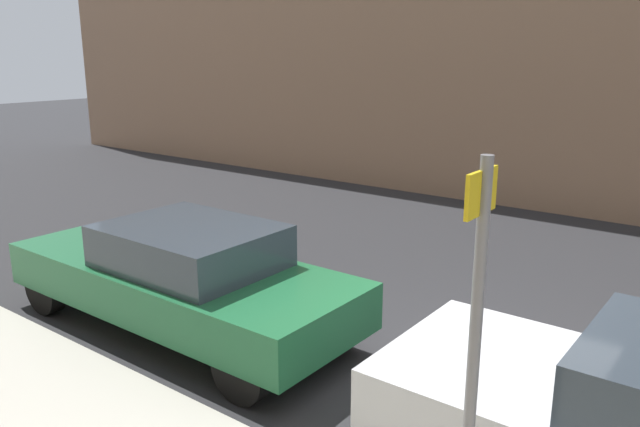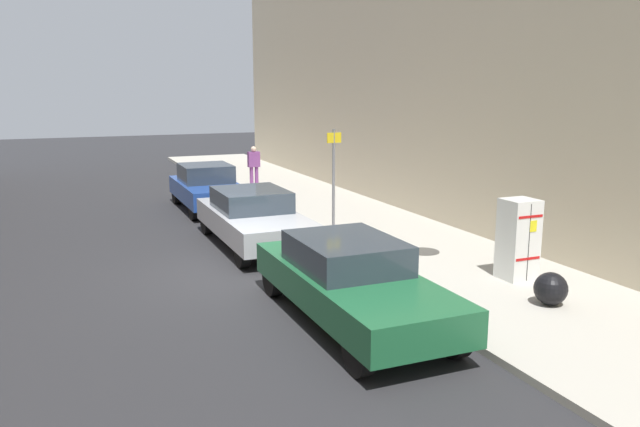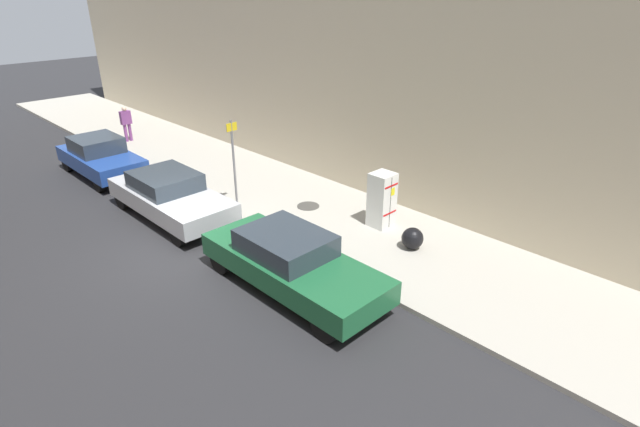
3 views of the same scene
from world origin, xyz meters
TOP-DOWN VIEW (x-y plane):
  - ground_plane at (0.00, 0.00)m, footprint 80.00×80.00m
  - street_sign_post at (-2.66, -1.13)m, footprint 0.36×0.07m
  - parked_sedan_green at (-0.95, 3.38)m, footprint 1.80×4.80m

SIDE VIEW (x-z plane):
  - ground_plane at x=0.00m, z-range 0.00..0.00m
  - parked_sedan_green at x=-0.95m, z-range 0.03..1.42m
  - street_sign_post at x=-2.66m, z-range 0.28..3.04m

